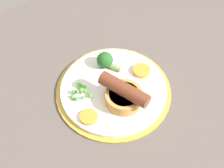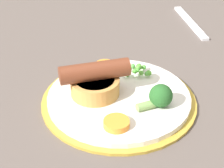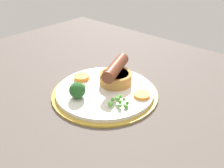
{
  "view_description": "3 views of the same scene",
  "coord_description": "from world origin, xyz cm",
  "px_view_note": "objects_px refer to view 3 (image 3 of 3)",
  "views": [
    {
      "loc": [
        26.36,
        36.31,
        70.08
      ],
      "look_at": [
        0.28,
        -2.83,
        6.13
      ],
      "focal_mm": 60.0,
      "sensor_mm": 36.0,
      "label": 1
    },
    {
      "loc": [
        -49.09,
        -6.84,
        39.17
      ],
      "look_at": [
        -1.17,
        -1.62,
        7.22
      ],
      "focal_mm": 60.0,
      "sensor_mm": 36.0,
      "label": 2
    },
    {
      "loc": [
        34.84,
        -38.79,
        35.02
      ],
      "look_at": [
        2.09,
        -2.43,
        6.52
      ],
      "focal_mm": 40.0,
      "sensor_mm": 36.0,
      "label": 3
    }
  ],
  "objects_px": {
    "dinner_plate": "(106,92)",
    "carrot_slice_0": "(82,77)",
    "carrot_slice_1": "(142,95)",
    "pea_pile": "(119,101)",
    "broccoli_floret_near": "(78,90)",
    "sausage_pudding": "(116,74)"
  },
  "relations": [
    {
      "from": "carrot_slice_0",
      "to": "carrot_slice_1",
      "type": "bearing_deg",
      "value": 12.79
    },
    {
      "from": "dinner_plate",
      "to": "broccoli_floret_near",
      "type": "bearing_deg",
      "value": -110.53
    },
    {
      "from": "dinner_plate",
      "to": "broccoli_floret_near",
      "type": "xyz_separation_m",
      "value": [
        -0.02,
        -0.06,
        0.03
      ]
    },
    {
      "from": "carrot_slice_1",
      "to": "carrot_slice_0",
      "type": "bearing_deg",
      "value": -167.21
    },
    {
      "from": "dinner_plate",
      "to": "carrot_slice_0",
      "type": "xyz_separation_m",
      "value": [
        -0.08,
        -0.0,
        0.01
      ]
    },
    {
      "from": "pea_pile",
      "to": "carrot_slice_0",
      "type": "xyz_separation_m",
      "value": [
        -0.14,
        0.02,
        -0.0
      ]
    },
    {
      "from": "sausage_pudding",
      "to": "carrot_slice_1",
      "type": "height_order",
      "value": "sausage_pudding"
    },
    {
      "from": "carrot_slice_1",
      "to": "sausage_pudding",
      "type": "bearing_deg",
      "value": 176.0
    },
    {
      "from": "broccoli_floret_near",
      "to": "carrot_slice_0",
      "type": "distance_m",
      "value": 0.08
    },
    {
      "from": "dinner_plate",
      "to": "broccoli_floret_near",
      "type": "distance_m",
      "value": 0.07
    },
    {
      "from": "carrot_slice_0",
      "to": "carrot_slice_1",
      "type": "height_order",
      "value": "carrot_slice_0"
    },
    {
      "from": "pea_pile",
      "to": "carrot_slice_1",
      "type": "xyz_separation_m",
      "value": [
        0.02,
        0.06,
        -0.01
      ]
    },
    {
      "from": "dinner_plate",
      "to": "carrot_slice_1",
      "type": "bearing_deg",
      "value": 22.08
    },
    {
      "from": "pea_pile",
      "to": "carrot_slice_1",
      "type": "bearing_deg",
      "value": 74.22
    },
    {
      "from": "dinner_plate",
      "to": "carrot_slice_0",
      "type": "relative_size",
      "value": 6.56
    },
    {
      "from": "sausage_pudding",
      "to": "pea_pile",
      "type": "height_order",
      "value": "sausage_pudding"
    },
    {
      "from": "dinner_plate",
      "to": "pea_pile",
      "type": "relative_size",
      "value": 5.3
    },
    {
      "from": "dinner_plate",
      "to": "sausage_pudding",
      "type": "bearing_deg",
      "value": 91.67
    },
    {
      "from": "broccoli_floret_near",
      "to": "carrot_slice_0",
      "type": "height_order",
      "value": "broccoli_floret_near"
    },
    {
      "from": "carrot_slice_0",
      "to": "dinner_plate",
      "type": "bearing_deg",
      "value": 2.6
    },
    {
      "from": "dinner_plate",
      "to": "carrot_slice_1",
      "type": "xyz_separation_m",
      "value": [
        0.08,
        0.03,
        0.01
      ]
    },
    {
      "from": "sausage_pudding",
      "to": "broccoli_floret_near",
      "type": "height_order",
      "value": "sausage_pudding"
    }
  ]
}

